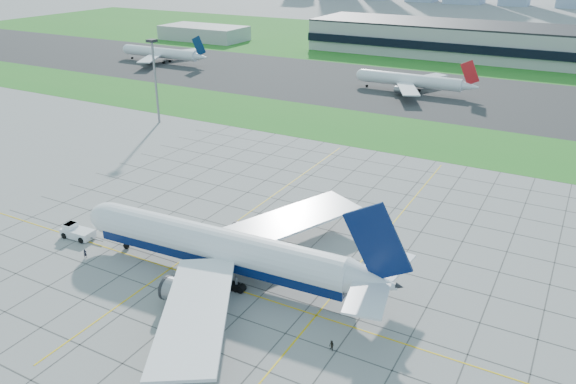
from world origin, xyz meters
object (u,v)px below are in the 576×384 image
at_px(crew_far, 332,346).
at_px(distant_jet_0, 161,53).
at_px(pushback_tug, 76,232).
at_px(airliner, 221,248).
at_px(crew_near, 85,254).
at_px(distant_jet_1, 412,80).
at_px(light_mast, 155,71).

relative_size(crew_far, distant_jet_0, 0.03).
bearing_deg(pushback_tug, airliner, 1.02).
distance_m(pushback_tug, crew_far, 56.77).
bearing_deg(pushback_tug, crew_near, -35.99).
bearing_deg(crew_near, crew_far, -74.89).
bearing_deg(crew_near, distant_jet_1, 12.11).
bearing_deg(distant_jet_1, light_mast, -126.60).
height_order(light_mast, crew_near, light_mast).
relative_size(light_mast, crew_far, 16.12).
bearing_deg(distant_jet_1, crew_near, -94.99).
bearing_deg(pushback_tug, distant_jet_1, 78.74).
xyz_separation_m(pushback_tug, crew_far, (56.40, -6.48, -0.36)).
height_order(distant_jet_0, distant_jet_1, same).
bearing_deg(distant_jet_0, pushback_tug, -54.77).
xyz_separation_m(crew_near, distant_jet_0, (-109.60, 149.49, 3.67)).
xyz_separation_m(airliner, distant_jet_1, (-11.74, 141.51, -0.65)).
bearing_deg(crew_far, airliner, -170.11).
height_order(airliner, distant_jet_1, airliner).
xyz_separation_m(distant_jet_0, distant_jet_1, (122.59, -0.85, -0.00)).
bearing_deg(light_mast, pushback_tug, -61.01).
height_order(crew_far, distant_jet_1, distant_jet_1).
bearing_deg(pushback_tug, distant_jet_0, 122.03).
xyz_separation_m(airliner, pushback_tug, (-32.13, -2.36, -3.98)).
relative_size(airliner, distant_jet_0, 1.27).
distance_m(crew_near, crew_far, 49.02).
bearing_deg(crew_near, pushback_tug, 74.31).
height_order(crew_near, distant_jet_1, distant_jet_1).
relative_size(distant_jet_0, distant_jet_1, 1.07).
bearing_deg(crew_near, distant_jet_0, 53.35).
relative_size(light_mast, pushback_tug, 2.71).
bearing_deg(crew_far, distant_jet_0, 166.28).
distance_m(light_mast, distant_jet_0, 102.40).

